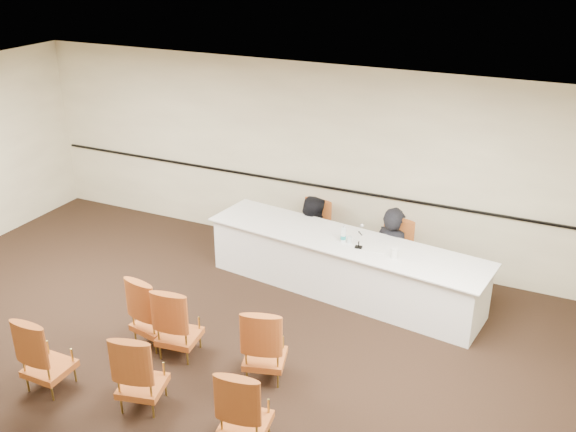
# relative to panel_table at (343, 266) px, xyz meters

# --- Properties ---
(floor) EXTENTS (10.00, 10.00, 0.00)m
(floor) POSITION_rel_panel_table_xyz_m (-0.94, -2.86, -0.41)
(floor) COLOR black
(floor) RESTS_ON ground
(ceiling) EXTENTS (10.00, 10.00, 0.00)m
(ceiling) POSITION_rel_panel_table_xyz_m (-0.94, -2.86, 2.59)
(ceiling) COLOR white
(ceiling) RESTS_ON ground
(wall_back) EXTENTS (10.00, 0.04, 3.00)m
(wall_back) POSITION_rel_panel_table_xyz_m (-0.94, 1.14, 1.09)
(wall_back) COLOR beige
(wall_back) RESTS_ON ground
(wall_rail) EXTENTS (9.80, 0.04, 0.03)m
(wall_rail) POSITION_rel_panel_table_xyz_m (-0.94, 1.10, 0.69)
(wall_rail) COLOR black
(wall_rail) RESTS_ON wall_back
(panel_table) EXTENTS (4.18, 1.47, 0.82)m
(panel_table) POSITION_rel_panel_table_xyz_m (0.00, 0.00, 0.00)
(panel_table) COLOR white
(panel_table) RESTS_ON ground
(panelist_main) EXTENTS (0.72, 0.59, 1.68)m
(panelist_main) POSITION_rel_panel_table_xyz_m (0.55, 0.53, -0.05)
(panelist_main) COLOR black
(panelist_main) RESTS_ON ground
(panelist_main_chair) EXTENTS (0.56, 0.56, 0.95)m
(panelist_main_chair) POSITION_rel_panel_table_xyz_m (0.55, 0.53, 0.06)
(panelist_main_chair) COLOR #AF5A1F
(panelist_main_chair) RESTS_ON ground
(panelist_second) EXTENTS (0.81, 0.63, 1.65)m
(panelist_second) POSITION_rel_panel_table_xyz_m (-0.79, 0.70, -0.16)
(panelist_second) COLOR black
(panelist_second) RESTS_ON ground
(panelist_second_chair) EXTENTS (0.56, 0.56, 0.95)m
(panelist_second_chair) POSITION_rel_panel_table_xyz_m (-0.79, 0.70, 0.06)
(panelist_second_chair) COLOR #AF5A1F
(panelist_second_chair) RESTS_ON ground
(papers) EXTENTS (0.33, 0.27, 0.00)m
(papers) POSITION_rel_panel_table_xyz_m (0.46, -0.10, 0.41)
(papers) COLOR white
(papers) RESTS_ON panel_table
(microphone) EXTENTS (0.13, 0.22, 0.30)m
(microphone) POSITION_rel_panel_table_xyz_m (0.26, -0.15, 0.56)
(microphone) COLOR black
(microphone) RESTS_ON panel_table
(water_bottle) EXTENTS (0.10, 0.10, 0.25)m
(water_bottle) POSITION_rel_panel_table_xyz_m (0.01, -0.08, 0.54)
(water_bottle) COLOR teal
(water_bottle) RESTS_ON panel_table
(drinking_glass) EXTENTS (0.09, 0.09, 0.10)m
(drinking_glass) POSITION_rel_panel_table_xyz_m (0.10, -0.06, 0.46)
(drinking_glass) COLOR silver
(drinking_glass) RESTS_ON panel_table
(coffee_cup) EXTENTS (0.13, 0.13, 0.14)m
(coffee_cup) POSITION_rel_panel_table_xyz_m (0.79, -0.25, 0.48)
(coffee_cup) COLOR white
(coffee_cup) RESTS_ON panel_table
(aud_chair_front_left) EXTENTS (0.58, 0.58, 0.95)m
(aud_chair_front_left) POSITION_rel_panel_table_xyz_m (-1.68, -2.17, 0.06)
(aud_chair_front_left) COLOR #AF5A1F
(aud_chair_front_left) RESTS_ON ground
(aud_chair_front_mid) EXTENTS (0.56, 0.56, 0.95)m
(aud_chair_front_mid) POSITION_rel_panel_table_xyz_m (-1.27, -2.25, 0.06)
(aud_chair_front_mid) COLOR #AF5A1F
(aud_chair_front_mid) RESTS_ON ground
(aud_chair_front_right) EXTENTS (0.62, 0.62, 0.95)m
(aud_chair_front_right) POSITION_rel_panel_table_xyz_m (-0.13, -2.20, 0.06)
(aud_chair_front_right) COLOR #AF5A1F
(aud_chair_front_right) RESTS_ON ground
(aud_chair_back_left) EXTENTS (0.50, 0.50, 0.95)m
(aud_chair_back_left) POSITION_rel_panel_table_xyz_m (-2.24, -3.39, 0.06)
(aud_chair_back_left) COLOR #AF5A1F
(aud_chair_back_left) RESTS_ON ground
(aud_chair_back_mid) EXTENTS (0.60, 0.60, 0.95)m
(aud_chair_back_mid) POSITION_rel_panel_table_xyz_m (-1.10, -3.20, 0.06)
(aud_chair_back_mid) COLOR #AF5A1F
(aud_chair_back_mid) RESTS_ON ground
(aud_chair_back_right) EXTENTS (0.57, 0.57, 0.95)m
(aud_chair_back_right) POSITION_rel_panel_table_xyz_m (0.18, -3.24, 0.06)
(aud_chair_back_right) COLOR #AF5A1F
(aud_chair_back_right) RESTS_ON ground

